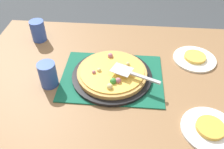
{
  "coord_description": "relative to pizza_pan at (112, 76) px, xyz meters",
  "views": [
    {
      "loc": [
        -0.07,
        0.84,
        1.53
      ],
      "look_at": [
        0.0,
        0.0,
        0.77
      ],
      "focal_mm": 38.18,
      "sensor_mm": 36.0,
      "label": 1
    }
  ],
  "objects": [
    {
      "name": "dining_table",
      "position": [
        0.0,
        0.0,
        -0.12
      ],
      "size": [
        1.4,
        1.0,
        0.75
      ],
      "color": "olive",
      "rests_on": "ground_plane"
    },
    {
      "name": "placemat",
      "position": [
        0.0,
        0.0,
        -0.01
      ],
      "size": [
        0.48,
        0.36,
        0.01
      ],
      "primitive_type": "cube",
      "color": "#145B42",
      "rests_on": "dining_table"
    },
    {
      "name": "pizza_pan",
      "position": [
        0.0,
        0.0,
        0.0
      ],
      "size": [
        0.38,
        0.38,
        0.01
      ],
      "primitive_type": "cylinder",
      "color": "black",
      "rests_on": "placemat"
    },
    {
      "name": "pizza",
      "position": [
        -0.0,
        0.0,
        0.02
      ],
      "size": [
        0.33,
        0.33,
        0.05
      ],
      "color": "tan",
      "rests_on": "pizza_pan"
    },
    {
      "name": "plate_near_left",
      "position": [
        -0.42,
        -0.18,
        -0.01
      ],
      "size": [
        0.22,
        0.22,
        0.01
      ],
      "primitive_type": "cylinder",
      "color": "white",
      "rests_on": "dining_table"
    },
    {
      "name": "plate_far_right",
      "position": [
        -0.4,
        0.27,
        -0.01
      ],
      "size": [
        0.22,
        0.22,
        0.01
      ],
      "primitive_type": "cylinder",
      "color": "white",
      "rests_on": "dining_table"
    },
    {
      "name": "served_slice_left",
      "position": [
        -0.42,
        -0.18,
        0.01
      ],
      "size": [
        0.11,
        0.11,
        0.02
      ],
      "primitive_type": "cylinder",
      "color": "#EAB747",
      "rests_on": "plate_near_left"
    },
    {
      "name": "served_slice_right",
      "position": [
        -0.4,
        0.27,
        0.01
      ],
      "size": [
        0.11,
        0.11,
        0.02
      ],
      "primitive_type": "cylinder",
      "color": "gold",
      "rests_on": "plate_far_right"
    },
    {
      "name": "cup_near",
      "position": [
        0.45,
        -0.29,
        0.05
      ],
      "size": [
        0.08,
        0.08,
        0.12
      ],
      "primitive_type": "cylinder",
      "color": "#3351AD",
      "rests_on": "dining_table"
    },
    {
      "name": "cup_far",
      "position": [
        0.28,
        0.07,
        0.05
      ],
      "size": [
        0.08,
        0.08,
        0.12
      ],
      "primitive_type": "cylinder",
      "color": "#3351AD",
      "rests_on": "dining_table"
    },
    {
      "name": "pizza_server",
      "position": [
        -0.09,
        0.04,
        0.06
      ],
      "size": [
        0.23,
        0.13,
        0.01
      ],
      "color": "silver",
      "rests_on": "pizza"
    }
  ]
}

